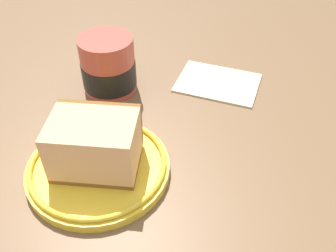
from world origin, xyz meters
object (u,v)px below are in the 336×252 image
Objects in this scene: cake_slice at (95,144)px; folded_napkin at (218,82)px; tea_mug at (109,67)px; small_plate at (98,167)px.

cake_slice reaches higher than folded_napkin.
tea_mug is at bearing -172.79° from folded_napkin.
folded_napkin is at bearing 51.34° from cake_slice.
tea_mug is (-1.45, 17.12, 3.07)cm from small_plate.
cake_slice is 16.92cm from tea_mug.
small_plate is 1.63× the size of tea_mug.
small_plate is 24.50cm from folded_napkin.
tea_mug is 17.14cm from folded_napkin.
tea_mug reaches higher than small_plate.
folded_napkin is (15.16, 18.95, -4.10)cm from cake_slice.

